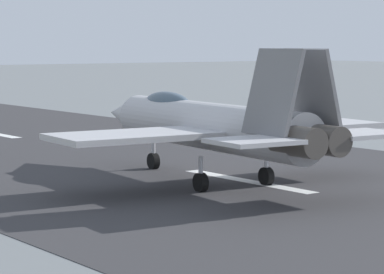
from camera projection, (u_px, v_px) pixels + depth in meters
name	position (u px, v px, depth m)	size (l,w,h in m)	color
ground_plane	(233.00, 179.00, 39.56)	(400.00, 400.00, 0.00)	slate
runway_strip	(233.00, 179.00, 39.54)	(240.00, 26.00, 0.02)	#323133
fighter_jet	(209.00, 124.00, 38.23)	(17.39, 14.91, 5.66)	#B6B5B9
crew_person	(158.00, 125.00, 55.83)	(0.61, 0.47, 1.70)	#1E2338
marker_cone_mid	(320.00, 141.00, 52.39)	(0.44, 0.44, 0.55)	orange
marker_cone_far	(166.00, 122.00, 64.70)	(0.44, 0.44, 0.55)	orange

